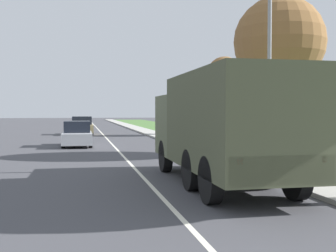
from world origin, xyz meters
TOP-DOWN VIEW (x-y plane):
  - ground_plane at (0.00, 40.00)m, footprint 180.00×180.00m
  - lane_centre_stripe at (0.00, 40.00)m, footprint 0.12×120.00m
  - sidewalk_right at (4.50, 40.00)m, footprint 1.80×120.00m
  - grass_strip_right at (8.90, 40.00)m, footprint 7.00×120.00m
  - military_truck at (1.99, 9.56)m, footprint 2.40×7.78m
  - car_nearest_ahead at (-2.15, 23.90)m, footprint 1.71×4.16m
  - car_second_ahead at (-1.84, 36.57)m, footprint 1.92×4.18m
  - lamp_post at (4.56, 12.36)m, footprint 1.69×0.24m
  - tree_mid_right at (7.52, 17.17)m, footprint 4.40×4.40m
  - tree_far_right at (10.31, 33.08)m, footprint 3.04×3.04m

SIDE VIEW (x-z plane):
  - ground_plane at x=0.00m, z-range 0.00..0.00m
  - lane_centre_stripe at x=0.00m, z-range 0.00..0.00m
  - grass_strip_right at x=8.90m, z-range 0.00..0.02m
  - sidewalk_right at x=4.50m, z-range 0.00..0.12m
  - car_nearest_ahead at x=-2.15m, z-range -0.07..1.43m
  - car_second_ahead at x=-1.84m, z-range -0.09..1.53m
  - military_truck at x=1.99m, z-range 0.17..3.28m
  - lamp_post at x=4.56m, z-range 0.81..8.72m
  - tree_far_right at x=10.31m, z-range 1.88..8.69m
  - tree_mid_right at x=7.52m, z-range 1.61..9.24m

